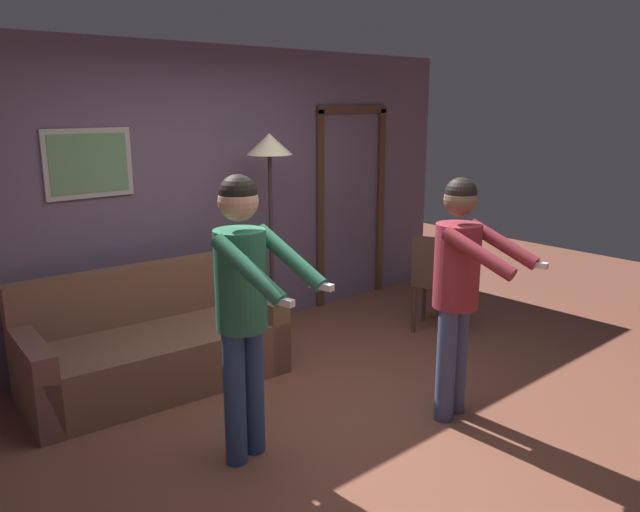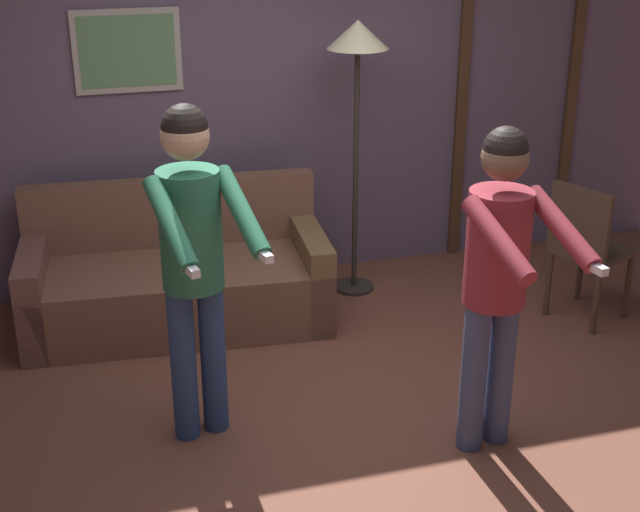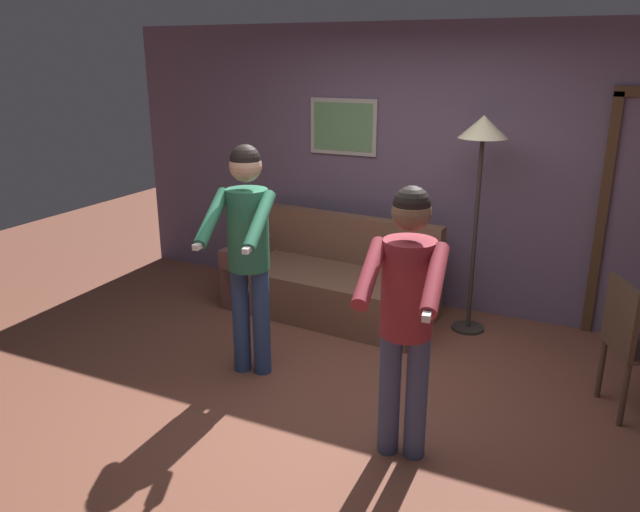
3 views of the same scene
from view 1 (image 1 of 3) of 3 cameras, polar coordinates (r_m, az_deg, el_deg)
name	(u,v)px [view 1 (image 1 of 3)]	position (r m, az deg, el deg)	size (l,w,h in m)	color
ground_plane	(349,423)	(4.37, 2.70, -14.99)	(12.00, 12.00, 0.00)	brown
back_wall_assembly	(188,198)	(5.57, -11.95, 5.24)	(6.40, 0.10, 2.60)	#65526A
couch	(154,349)	(4.98, -14.98, -8.22)	(1.96, 0.99, 0.87)	brown
torchiere_lamp	(270,163)	(5.44, -4.62, 8.48)	(0.40, 0.40, 1.86)	#332D28
person_standing_left	(243,293)	(3.60, -7.01, -3.38)	(0.52, 0.70, 1.73)	navy
person_standing_right	(459,278)	(4.18, 12.58, -1.96)	(0.50, 0.65, 1.65)	#414B71
dining_chair_distant	(437,278)	(5.89, 10.62, -1.97)	(0.56, 0.56, 0.93)	#4C3828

